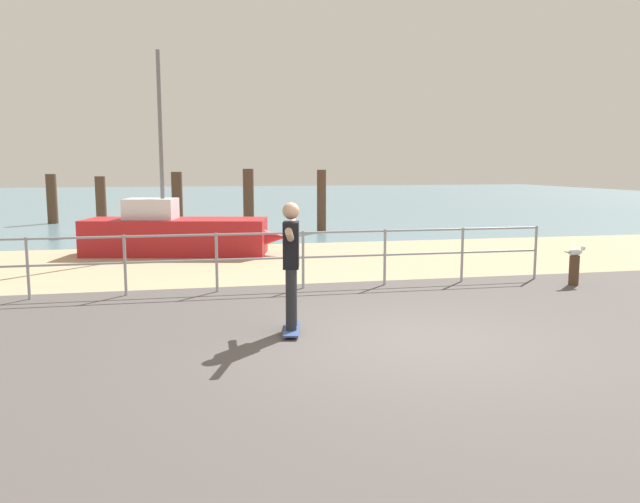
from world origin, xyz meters
The scene contains 14 objects.
ground_plane centered at (0.00, -1.00, 0.00)m, with size 24.00×10.00×0.04m, color #514C49.
beach_strip centered at (0.00, 7.00, 0.00)m, with size 24.00×6.00×0.04m, color tan.
sea_surface centered at (0.00, 35.00, 0.00)m, with size 72.00×50.00×0.04m, color slate.
railing_fence centered at (-1.39, 3.60, 0.69)m, with size 10.73×0.05×1.05m.
sailboat centered at (-2.77, 8.46, 0.52)m, with size 5.07×2.31×4.93m.
skateboard centered at (-1.33, 0.68, 0.07)m, with size 0.36×0.82×0.08m.
skateboarder centered at (-1.33, 0.68, 1.02)m, with size 0.38×1.43×1.65m.
bollard_short centered at (4.30, 2.86, 0.28)m, with size 0.18×0.18×0.56m, color #513826.
seagull centered at (4.31, 2.87, 0.64)m, with size 0.49×0.20×0.18m.
groyne_post_0 centered at (-7.64, 18.02, 0.94)m, with size 0.38×0.38×1.89m, color #513826.
groyne_post_1 centered at (-5.31, 13.59, 0.93)m, with size 0.32×0.32×1.87m, color #513826.
groyne_post_2 centered at (-2.98, 15.42, 0.99)m, with size 0.38×0.38×1.98m, color #513826.
groyne_post_3 centered at (-0.64, 13.50, 1.05)m, with size 0.36×0.36×2.10m, color #513826.
groyne_post_4 centered at (1.69, 12.85, 1.03)m, with size 0.30×0.30×2.07m, color #513826.
Camera 1 is at (-2.62, -7.22, 2.20)m, focal length 35.04 mm.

